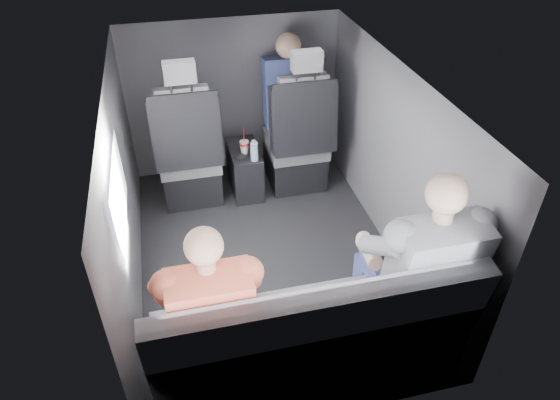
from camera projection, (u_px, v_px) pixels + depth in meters
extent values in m
plane|color=black|center=(267.00, 256.00, 3.65)|extent=(2.60, 2.60, 0.00)
plane|color=#B2B2AD|center=(264.00, 81.00, 2.86)|extent=(2.60, 2.60, 0.00)
cube|color=#56565B|center=(124.00, 198.00, 3.09)|extent=(0.02, 2.60, 1.35)
cube|color=#56565B|center=(394.00, 162.00, 3.42)|extent=(0.02, 2.60, 1.35)
cube|color=#56565B|center=(234.00, 97.00, 4.28)|extent=(1.80, 0.02, 1.35)
cube|color=#56565B|center=(327.00, 335.00, 2.23)|extent=(1.80, 0.02, 1.35)
cube|color=white|center=(119.00, 195.00, 2.72)|extent=(0.02, 0.75, 0.42)
cube|color=black|center=(305.00, 110.00, 3.79)|extent=(0.35, 0.11, 0.59)
cube|color=black|center=(192.00, 179.00, 4.20)|extent=(0.46, 0.48, 0.30)
cube|color=slate|center=(189.00, 157.00, 4.05)|extent=(0.48, 0.46, 0.14)
cube|color=slate|center=(186.00, 127.00, 3.68)|extent=(0.38, 0.18, 0.61)
cube|color=black|center=(156.00, 134.00, 3.65)|extent=(0.08, 0.21, 0.53)
cube|color=black|center=(216.00, 128.00, 3.74)|extent=(0.08, 0.21, 0.53)
cube|color=black|center=(187.00, 132.00, 3.63)|extent=(0.50, 0.11, 0.58)
cube|color=slate|center=(179.00, 72.00, 3.39)|extent=(0.22, 0.10, 0.15)
cube|color=black|center=(295.00, 166.00, 4.37)|extent=(0.46, 0.48, 0.30)
cube|color=slate|center=(296.00, 144.00, 4.22)|extent=(0.48, 0.46, 0.14)
cube|color=slate|center=(303.00, 114.00, 3.85)|extent=(0.38, 0.18, 0.61)
cube|color=black|center=(276.00, 121.00, 3.82)|extent=(0.08, 0.21, 0.53)
cube|color=black|center=(330.00, 115.00, 3.91)|extent=(0.08, 0.21, 0.53)
cube|color=black|center=(306.00, 119.00, 3.80)|extent=(0.50, 0.11, 0.58)
cube|color=slate|center=(307.00, 61.00, 3.56)|extent=(0.22, 0.10, 0.15)
cube|color=black|center=(245.00, 170.00, 4.23)|extent=(0.24, 0.48, 0.40)
cylinder|color=black|center=(240.00, 157.00, 4.00)|extent=(0.09, 0.09, 0.01)
cylinder|color=black|center=(254.00, 155.00, 4.02)|extent=(0.09, 0.09, 0.01)
cube|color=slate|center=(306.00, 348.00, 2.72)|extent=(1.60, 0.50, 0.45)
cube|color=slate|center=(323.00, 326.00, 2.27)|extent=(1.60, 0.17, 0.47)
cylinder|color=red|center=(244.00, 144.00, 4.01)|extent=(0.08, 0.08, 0.02)
cylinder|color=white|center=(244.00, 142.00, 4.00)|extent=(0.08, 0.08, 0.01)
cylinder|color=red|center=(244.00, 134.00, 3.96)|extent=(0.01, 0.01, 0.12)
cylinder|color=#B1D7F0|center=(254.00, 152.00, 3.93)|extent=(0.06, 0.06, 0.15)
cylinder|color=#B1D7F0|center=(254.00, 142.00, 3.88)|extent=(0.04, 0.04, 0.02)
cube|color=white|center=(204.00, 284.00, 2.61)|extent=(0.37, 0.29, 0.02)
cube|color=silver|center=(204.00, 284.00, 2.59)|extent=(0.29, 0.18, 0.00)
cube|color=white|center=(202.00, 273.00, 2.66)|extent=(0.11, 0.07, 0.00)
cube|color=white|center=(205.00, 288.00, 2.41)|extent=(0.35, 0.12, 0.24)
cube|color=white|center=(205.00, 287.00, 2.42)|extent=(0.30, 0.10, 0.20)
cube|color=black|center=(407.00, 250.00, 2.82)|extent=(0.40, 0.30, 0.02)
cube|color=black|center=(409.00, 251.00, 2.80)|extent=(0.32, 0.18, 0.00)
cube|color=black|center=(402.00, 240.00, 2.87)|extent=(0.12, 0.07, 0.00)
cube|color=black|center=(424.00, 252.00, 2.62)|extent=(0.37, 0.12, 0.24)
cube|color=white|center=(423.00, 251.00, 2.62)|extent=(0.33, 0.10, 0.21)
cube|color=#323337|center=(190.00, 316.00, 2.53)|extent=(0.14, 0.41, 0.12)
cube|color=#323337|center=(230.00, 309.00, 2.57)|extent=(0.14, 0.41, 0.12)
cube|color=#323337|center=(192.00, 321.00, 2.87)|extent=(0.12, 0.12, 0.45)
cube|color=#323337|center=(228.00, 315.00, 2.91)|extent=(0.12, 0.12, 0.45)
cube|color=#E1694A|center=(212.00, 311.00, 2.26)|extent=(0.38, 0.25, 0.51)
sphere|color=tan|center=(204.00, 246.00, 2.07)|extent=(0.17, 0.17, 0.17)
cylinder|color=tan|center=(169.00, 287.00, 2.50)|extent=(0.11, 0.26, 0.11)
cylinder|color=tan|center=(243.00, 275.00, 2.57)|extent=(0.11, 0.26, 0.11)
cube|color=navy|center=(388.00, 279.00, 2.73)|extent=(0.16, 0.47, 0.14)
cube|color=navy|center=(427.00, 272.00, 2.78)|extent=(0.16, 0.47, 0.14)
cube|color=navy|center=(366.00, 286.00, 3.10)|extent=(0.14, 0.14, 0.45)
cube|color=navy|center=(401.00, 280.00, 3.14)|extent=(0.14, 0.14, 0.45)
cube|color=gray|center=(433.00, 266.00, 2.44)|extent=(0.42, 0.29, 0.58)
sphere|color=#CEA58C|center=(447.00, 194.00, 2.22)|extent=(0.19, 0.19, 0.19)
cylinder|color=#CEA58C|center=(369.00, 250.00, 2.68)|extent=(0.12, 0.29, 0.13)
cylinder|color=#CEA58C|center=(441.00, 238.00, 2.76)|extent=(0.12, 0.29, 0.13)
cube|color=navy|center=(288.00, 91.00, 4.12)|extent=(0.41, 0.26, 0.59)
sphere|color=tan|center=(288.00, 46.00, 3.92)|extent=(0.20, 0.20, 0.20)
cube|color=navy|center=(286.00, 120.00, 4.34)|extent=(0.34, 0.41, 0.12)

